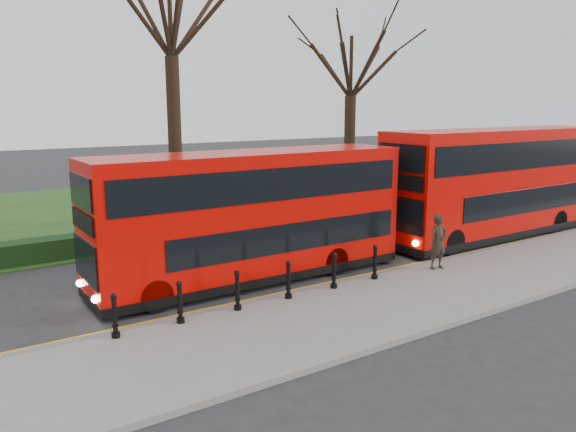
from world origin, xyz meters
TOP-DOWN VIEW (x-y plane):
  - ground at (0.00, 0.00)m, footprint 120.00×120.00m
  - pavement at (0.00, -3.00)m, footprint 60.00×4.00m
  - kerb at (0.00, -1.00)m, footprint 60.00×0.25m
  - grass_verge at (0.00, 15.00)m, footprint 60.00×18.00m
  - hedge at (0.00, 6.80)m, footprint 60.00×0.90m
  - yellow_line_outer at (0.00, -0.70)m, footprint 60.00×0.10m
  - yellow_line_inner at (0.00, -0.50)m, footprint 60.00×0.10m
  - tree_right at (12.00, 10.00)m, footprint 6.75×6.75m
  - bollard_row at (-0.36, -1.35)m, footprint 8.03×0.15m
  - bus_lead at (0.69, 1.01)m, footprint 9.96×2.29m
  - bus_rear at (11.92, 0.54)m, footprint 11.03×2.53m
  - pedestrian at (6.00, -1.66)m, footprint 0.68×0.48m

SIDE VIEW (x-z plane):
  - ground at x=0.00m, z-range 0.00..0.00m
  - yellow_line_outer at x=0.00m, z-range 0.00..0.01m
  - yellow_line_inner at x=0.00m, z-range 0.00..0.01m
  - grass_verge at x=0.00m, z-range 0.00..0.06m
  - pavement at x=0.00m, z-range 0.00..0.15m
  - kerb at x=0.00m, z-range -0.01..0.15m
  - hedge at x=0.00m, z-range 0.00..0.80m
  - bollard_row at x=-0.36m, z-range 0.15..1.15m
  - pedestrian at x=6.00m, z-range 0.15..1.93m
  - bus_lead at x=0.69m, z-range 0.02..3.98m
  - bus_rear at x=11.92m, z-range 0.02..4.40m
  - tree_right at x=12.00m, z-range 2.39..12.93m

